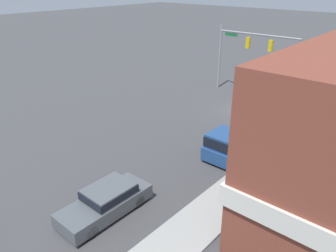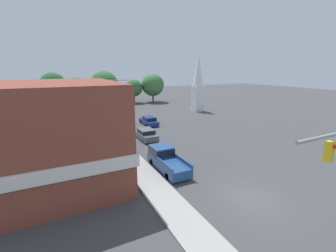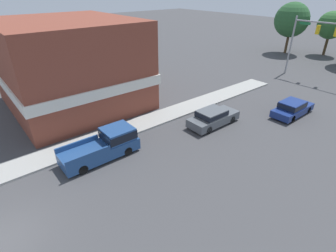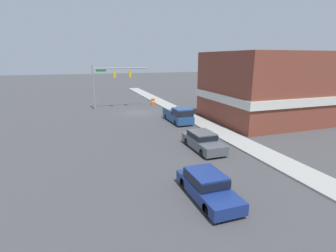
{
  "view_description": "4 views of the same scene",
  "coord_description": "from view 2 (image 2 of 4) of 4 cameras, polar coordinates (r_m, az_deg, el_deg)",
  "views": [
    {
      "loc": [
        -12.74,
        24.86,
        10.9
      ],
      "look_at": [
        0.13,
        10.01,
        1.96
      ],
      "focal_mm": 35.0,
      "sensor_mm": 36.0,
      "label": 1
    },
    {
      "loc": [
        -11.98,
        -10.34,
        9.19
      ],
      "look_at": [
        -0.91,
        11.68,
        2.9
      ],
      "focal_mm": 24.0,
      "sensor_mm": 36.0,
      "label": 2
    },
    {
      "loc": [
        11.63,
        0.87,
        10.9
      ],
      "look_at": [
        -0.08,
        10.44,
        2.73
      ],
      "focal_mm": 28.0,
      "sensor_mm": 36.0,
      "label": 3
    },
    {
      "loc": [
        8.04,
        35.65,
        7.48
      ],
      "look_at": [
        0.95,
        15.5,
        1.93
      ],
      "focal_mm": 28.0,
      "sensor_mm": 36.0,
      "label": 4
    }
  ],
  "objects": [
    {
      "name": "ground_plane",
      "position": [
        18.31,
        20.24,
        -16.79
      ],
      "size": [
        200.0,
        200.0,
        0.0
      ],
      "primitive_type": "plane",
      "color": "#424244"
    },
    {
      "name": "sidewalk_curb",
      "position": [
        15.15,
        3.98,
        -22.72
      ],
      "size": [
        2.4,
        60.0,
        0.14
      ],
      "color": "#9E9E99",
      "rests_on": "ground"
    },
    {
      "name": "far_signal_assembly",
      "position": [
        47.49,
        -16.43,
        9.17
      ],
      "size": [
        7.7,
        0.49,
        7.44
      ],
      "color": "gray",
      "rests_on": "ground"
    },
    {
      "name": "car_lead",
      "position": [
        30.23,
        -5.72,
        -1.94
      ],
      "size": [
        1.91,
        4.86,
        1.46
      ],
      "color": "black",
      "rests_on": "ground"
    },
    {
      "name": "car_oncoming",
      "position": [
        37.97,
        -4.89,
        1.41
      ],
      "size": [
        1.85,
        4.75,
        1.42
      ],
      "rotation": [
        0.0,
        0.0,
        3.14
      ],
      "color": "black",
      "rests_on": "ground"
    },
    {
      "name": "pickup_truck_parked",
      "position": [
        21.44,
        -0.62,
        -8.34
      ],
      "size": [
        1.99,
        5.46,
        1.91
      ],
      "color": "black",
      "rests_on": "ground"
    },
    {
      "name": "corner_brick_building",
      "position": [
        20.57,
        -31.28,
        -2.46
      ],
      "size": [
        13.44,
        11.95,
        8.2
      ],
      "color": "brown",
      "rests_on": "ground"
    },
    {
      "name": "church_steeple",
      "position": [
        50.32,
        7.64,
        10.88
      ],
      "size": [
        2.37,
        2.37,
        12.01
      ],
      "color": "white",
      "rests_on": "ground"
    },
    {
      "name": "backdrop_tree_left_far",
      "position": [
        58.08,
        -27.16,
        9.23
      ],
      "size": [
        5.69,
        5.69,
        8.46
      ],
      "color": "#4C3823",
      "rests_on": "ground"
    },
    {
      "name": "backdrop_tree_left_mid",
      "position": [
        62.16,
        -22.41,
        9.32
      ],
      "size": [
        4.48,
        4.48,
        7.18
      ],
      "color": "#4C3823",
      "rests_on": "ground"
    },
    {
      "name": "backdrop_tree_center",
      "position": [
        58.93,
        -15.88,
        10.06
      ],
      "size": [
        6.8,
        6.8,
        8.77
      ],
      "color": "#4C3823",
      "rests_on": "ground"
    },
    {
      "name": "backdrop_tree_right_mid",
      "position": [
        63.02,
        -8.66,
        9.53
      ],
      "size": [
        4.7,
        4.7,
        6.47
      ],
      "color": "#4C3823",
      "rests_on": "ground"
    },
    {
      "name": "backdrop_tree_right_far",
      "position": [
        64.22,
        -3.88,
        10.39
      ],
      "size": [
        6.28,
        6.28,
        7.97
      ],
      "color": "#4C3823",
      "rests_on": "ground"
    }
  ]
}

